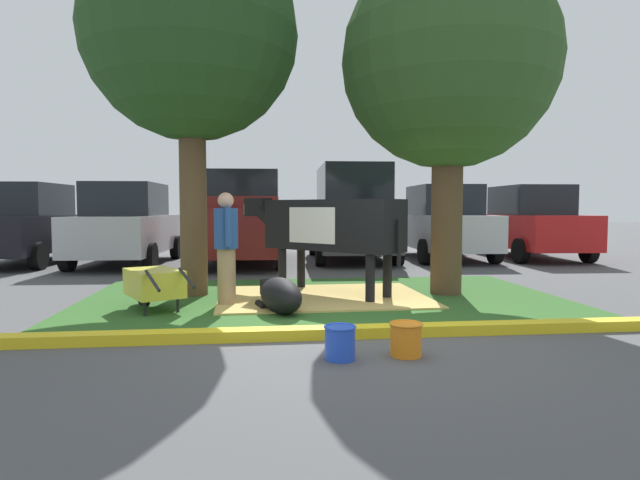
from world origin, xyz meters
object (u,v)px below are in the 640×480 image
at_px(shade_tree_right, 449,63).
at_px(sedan_blue, 127,225).
at_px(suv_dark_grey, 351,213).
at_px(pickup_truck_maroon, 242,219).
at_px(shade_tree_left, 191,35).
at_px(hatchback_white, 27,225).
at_px(cow_holstein, 327,226).
at_px(bucket_orange, 406,339).
at_px(person_handler, 226,245).
at_px(sedan_red, 529,223).
at_px(wheelbarrow, 154,283).
at_px(sedan_silver, 443,223).
at_px(calf_lying, 280,295).
at_px(bucket_blue, 340,342).

relative_size(shade_tree_right, sedan_blue, 1.22).
distance_m(shade_tree_right, suv_dark_grey, 6.35).
xyz_separation_m(sedan_blue, pickup_truck_maroon, (2.83, 0.29, 0.13)).
height_order(shade_tree_left, hatchback_white, shade_tree_left).
bearing_deg(cow_holstein, bucket_orange, -85.21).
relative_size(person_handler, hatchback_white, 0.37).
bearing_deg(suv_dark_grey, sedan_red, -0.33).
relative_size(person_handler, wheelbarrow, 1.06).
distance_m(pickup_truck_maroon, suv_dark_grey, 2.92).
distance_m(wheelbarrow, sedan_silver, 9.40).
distance_m(sedan_blue, pickup_truck_maroon, 2.85).
bearing_deg(calf_lying, pickup_truck_maroon, 95.73).
height_order(pickup_truck_maroon, sedan_silver, pickup_truck_maroon).
bearing_deg(hatchback_white, sedan_silver, 0.24).
bearing_deg(shade_tree_left, cow_holstein, -5.98).
bearing_deg(bucket_blue, hatchback_white, 125.18).
xyz_separation_m(shade_tree_right, suv_dark_grey, (-0.53, 5.83, -2.46)).
relative_size(wheelbarrow, suv_dark_grey, 0.33).
xyz_separation_m(person_handler, pickup_truck_maroon, (0.06, 6.28, 0.23)).
bearing_deg(cow_holstein, calf_lying, -121.97).
height_order(shade_tree_left, sedan_red, shade_tree_left).
height_order(person_handler, sedan_silver, sedan_silver).
distance_m(shade_tree_left, wheelbarrow, 3.96).
xyz_separation_m(wheelbarrow, sedan_silver, (6.51, 6.76, 0.60)).
distance_m(shade_tree_right, bucket_blue, 5.47).
bearing_deg(person_handler, calf_lying, -36.58).
bearing_deg(cow_holstein, sedan_blue, 129.69).
xyz_separation_m(cow_holstein, sedan_blue, (-4.33, 5.22, -0.15)).
relative_size(bucket_orange, hatchback_white, 0.07).
distance_m(cow_holstein, bucket_blue, 3.74).
bearing_deg(shade_tree_left, shade_tree_right, -4.81).
height_order(wheelbarrow, bucket_orange, wheelbarrow).
height_order(shade_tree_left, bucket_blue, shade_tree_left).
height_order(sedan_blue, suv_dark_grey, suv_dark_grey).
bearing_deg(shade_tree_right, bucket_orange, -115.57).
bearing_deg(pickup_truck_maroon, sedan_silver, 2.32).
bearing_deg(sedan_blue, person_handler, -65.13).
height_order(person_handler, bucket_blue, person_handler).
bearing_deg(sedan_silver, hatchback_white, -179.76).
height_order(shade_tree_right, suv_dark_grey, shade_tree_right).
height_order(cow_holstein, hatchback_white, hatchback_white).
bearing_deg(person_handler, suv_dark_grey, 65.38).
bearing_deg(wheelbarrow, sedan_red, 36.68).
bearing_deg(sedan_blue, calf_lying, -61.72).
relative_size(shade_tree_right, hatchback_white, 1.22).
xyz_separation_m(shade_tree_right, person_handler, (-3.50, -0.64, -2.85)).
relative_size(bucket_blue, pickup_truck_maroon, 0.06).
relative_size(wheelbarrow, sedan_red, 0.35).
bearing_deg(shade_tree_right, person_handler, -169.59).
bearing_deg(cow_holstein, shade_tree_left, 174.02).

